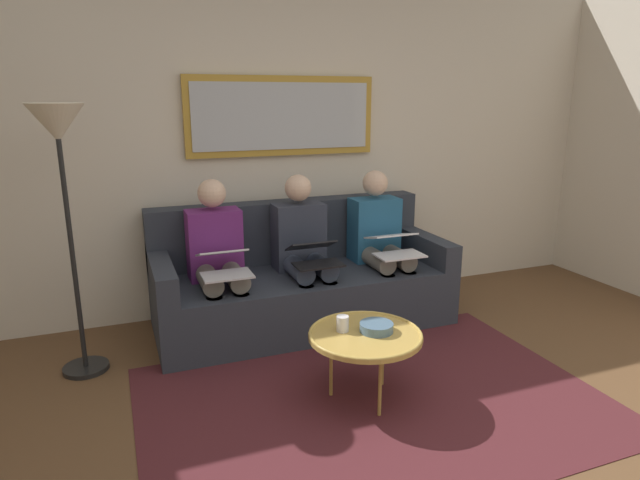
{
  "coord_description": "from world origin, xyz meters",
  "views": [
    {
      "loc": [
        1.29,
        1.62,
        1.69
      ],
      "look_at": [
        0.0,
        -1.7,
        0.75
      ],
      "focal_mm": 30.42,
      "sensor_mm": 36.0,
      "label": 1
    }
  ],
  "objects_px": {
    "couch": "(300,282)",
    "coffee_table": "(365,336)",
    "laptop_black": "(314,254)",
    "laptop_silver": "(224,262)",
    "person_middle": "(303,247)",
    "person_right": "(217,256)",
    "bowl": "(376,327)",
    "cup": "(343,324)",
    "person_left": "(380,239)",
    "framed_mirror": "(282,116)",
    "laptop_white": "(395,244)",
    "standing_lamp": "(60,155)"
  },
  "relations": [
    {
      "from": "couch",
      "to": "coffee_table",
      "type": "distance_m",
      "value": 1.22
    },
    {
      "from": "laptop_black",
      "to": "laptop_silver",
      "type": "relative_size",
      "value": 0.93
    },
    {
      "from": "person_middle",
      "to": "laptop_black",
      "type": "xyz_separation_m",
      "value": [
        0.0,
        0.24,
        0.01
      ]
    },
    {
      "from": "laptop_silver",
      "to": "person_right",
      "type": "bearing_deg",
      "value": -90.0
    },
    {
      "from": "couch",
      "to": "bowl",
      "type": "distance_m",
      "value": 1.22
    },
    {
      "from": "cup",
      "to": "person_left",
      "type": "relative_size",
      "value": 0.08
    },
    {
      "from": "framed_mirror",
      "to": "person_left",
      "type": "distance_m",
      "value": 1.23
    },
    {
      "from": "laptop_white",
      "to": "standing_lamp",
      "type": "distance_m",
      "value": 2.31
    },
    {
      "from": "coffee_table",
      "to": "bowl",
      "type": "height_order",
      "value": "bowl"
    },
    {
      "from": "laptop_white",
      "to": "person_middle",
      "type": "distance_m",
      "value": 0.68
    },
    {
      "from": "person_right",
      "to": "laptop_black",
      "type": "bearing_deg",
      "value": 159.6
    },
    {
      "from": "couch",
      "to": "person_right",
      "type": "relative_size",
      "value": 1.93
    },
    {
      "from": "coffee_table",
      "to": "bowl",
      "type": "bearing_deg",
      "value": -176.82
    },
    {
      "from": "person_right",
      "to": "bowl",
      "type": "bearing_deg",
      "value": 120.47
    },
    {
      "from": "person_left",
      "to": "person_middle",
      "type": "distance_m",
      "value": 0.64
    },
    {
      "from": "standing_lamp",
      "to": "laptop_silver",
      "type": "bearing_deg",
      "value": 177.59
    },
    {
      "from": "laptop_silver",
      "to": "laptop_black",
      "type": "bearing_deg",
      "value": 179.93
    },
    {
      "from": "couch",
      "to": "laptop_silver",
      "type": "height_order",
      "value": "couch"
    },
    {
      "from": "laptop_black",
      "to": "standing_lamp",
      "type": "height_order",
      "value": "standing_lamp"
    },
    {
      "from": "laptop_black",
      "to": "person_right",
      "type": "xyz_separation_m",
      "value": [
        0.64,
        -0.24,
        -0.01
      ]
    },
    {
      "from": "laptop_white",
      "to": "person_middle",
      "type": "relative_size",
      "value": 0.32
    },
    {
      "from": "couch",
      "to": "person_left",
      "type": "bearing_deg",
      "value": 173.87
    },
    {
      "from": "couch",
      "to": "coffee_table",
      "type": "bearing_deg",
      "value": 88.22
    },
    {
      "from": "framed_mirror",
      "to": "coffee_table",
      "type": "relative_size",
      "value": 2.35
    },
    {
      "from": "coffee_table",
      "to": "cup",
      "type": "relative_size",
      "value": 7.15
    },
    {
      "from": "laptop_white",
      "to": "cup",
      "type": "bearing_deg",
      "value": 46.58
    },
    {
      "from": "cup",
      "to": "framed_mirror",
      "type": "bearing_deg",
      "value": -95.36
    },
    {
      "from": "person_right",
      "to": "laptop_white",
      "type": "bearing_deg",
      "value": 169.27
    },
    {
      "from": "laptop_silver",
      "to": "laptop_white",
      "type": "bearing_deg",
      "value": 179.77
    },
    {
      "from": "couch",
      "to": "framed_mirror",
      "type": "relative_size",
      "value": 1.45
    },
    {
      "from": "bowl",
      "to": "laptop_black",
      "type": "height_order",
      "value": "laptop_black"
    },
    {
      "from": "person_right",
      "to": "coffee_table",
      "type": "bearing_deg",
      "value": 117.66
    },
    {
      "from": "laptop_silver",
      "to": "standing_lamp",
      "type": "relative_size",
      "value": 0.22
    },
    {
      "from": "bowl",
      "to": "standing_lamp",
      "type": "height_order",
      "value": "standing_lamp"
    },
    {
      "from": "person_left",
      "to": "laptop_silver",
      "type": "bearing_deg",
      "value": 10.5
    },
    {
      "from": "standing_lamp",
      "to": "framed_mirror",
      "type": "bearing_deg",
      "value": -157.06
    },
    {
      "from": "person_middle",
      "to": "laptop_silver",
      "type": "height_order",
      "value": "person_middle"
    },
    {
      "from": "person_middle",
      "to": "couch",
      "type": "bearing_deg",
      "value": -90.0
    },
    {
      "from": "coffee_table",
      "to": "laptop_black",
      "type": "bearing_deg",
      "value": -92.37
    },
    {
      "from": "person_right",
      "to": "standing_lamp",
      "type": "relative_size",
      "value": 0.69
    },
    {
      "from": "person_middle",
      "to": "person_right",
      "type": "bearing_deg",
      "value": 0.0
    },
    {
      "from": "couch",
      "to": "standing_lamp",
      "type": "bearing_deg",
      "value": 9.8
    },
    {
      "from": "person_right",
      "to": "standing_lamp",
      "type": "distance_m",
      "value": 1.2
    },
    {
      "from": "person_left",
      "to": "standing_lamp",
      "type": "relative_size",
      "value": 0.69
    },
    {
      "from": "coffee_table",
      "to": "laptop_silver",
      "type": "height_order",
      "value": "laptop_silver"
    },
    {
      "from": "framed_mirror",
      "to": "laptop_silver",
      "type": "height_order",
      "value": "framed_mirror"
    },
    {
      "from": "framed_mirror",
      "to": "laptop_black",
      "type": "height_order",
      "value": "framed_mirror"
    },
    {
      "from": "laptop_black",
      "to": "person_right",
      "type": "relative_size",
      "value": 0.3
    },
    {
      "from": "person_left",
      "to": "framed_mirror",
      "type": "bearing_deg",
      "value": -35.53
    },
    {
      "from": "bowl",
      "to": "laptop_silver",
      "type": "xyz_separation_m",
      "value": [
        0.67,
        -0.91,
        0.2
      ]
    }
  ]
}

